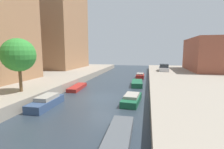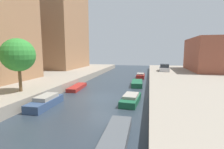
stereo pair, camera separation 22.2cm
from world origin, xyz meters
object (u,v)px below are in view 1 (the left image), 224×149
Objects in this scene: moored_boat_left_3 at (77,87)px; moored_boat_right_2 at (132,99)px; apartment_tower_far at (57,18)px; parked_car at (164,68)px; moored_boat_left_2 at (46,102)px; moored_boat_right_3 at (137,83)px; street_tree_2 at (19,55)px; moored_boat_right_1 at (119,136)px; moored_boat_right_4 at (140,76)px; low_block_right at (216,54)px.

moored_boat_left_3 is 8.63m from moored_boat_right_2.
parked_car is (23.86, -1.66, -10.96)m from apartment_tower_far.
moored_boat_left_2 reaches higher than moored_boat_right_2.
street_tree_2 is at bearing -136.17° from moored_boat_right_3.
moored_boat_right_1 is at bearing -90.15° from moored_boat_right_2.
moored_boat_right_1 is (7.45, -11.33, 0.07)m from moored_boat_left_3.
moored_boat_right_2 is (10.50, 1.87, -4.14)m from street_tree_2.
moored_boat_right_1 is 1.02× the size of moored_boat_right_3.
parked_car is at bearing 41.77° from moored_boat_right_4.
moored_boat_left_2 is 8.35m from moored_boat_right_1.
low_block_right is 28.35m from moored_boat_left_3.
apartment_tower_far is 5.13× the size of parked_car.
moored_boat_right_1 is (-4.57, -26.15, -1.29)m from parked_car.
moored_boat_right_2 is (19.30, -20.82, -12.18)m from apartment_tower_far.
street_tree_2 is at bearing 164.12° from moored_boat_left_2.
low_block_right is 3.18× the size of moored_boat_left_2.
apartment_tower_far reaches higher than moored_boat_right_4.
street_tree_2 is at bearing -137.10° from low_block_right.
moored_boat_right_1 is 1.06× the size of moored_boat_right_2.
moored_boat_right_4 is at bearing 89.16° from moored_boat_right_3.
parked_car reaches higher than moored_boat_right_2.
moored_boat_right_1 is at bearing -117.28° from low_block_right.
moored_boat_right_4 is (7.56, 10.84, 0.18)m from moored_boat_left_3.
parked_car is at bearing -3.99° from apartment_tower_far.
moored_boat_right_4 is (19.39, -5.65, -12.13)m from apartment_tower_far.
moored_boat_right_4 is at bearing 58.14° from street_tree_2.
low_block_right is 2.54× the size of street_tree_2.
moored_boat_left_2 is (-11.79, -21.96, -1.15)m from parked_car.
moored_boat_right_4 is at bearing 67.83° from moored_boat_left_2.
apartment_tower_far is at bearing 124.73° from moored_boat_right_1.
moored_boat_left_2 is (-21.93, -24.34, -3.83)m from low_block_right.
moored_boat_right_1 is at bearing -26.05° from street_tree_2.
moored_boat_right_1 is 15.19m from moored_boat_right_3.
moored_boat_left_2 is at bearing -158.81° from moored_boat_right_2.
moored_boat_right_3 is at bearing -137.79° from low_block_right.
street_tree_2 reaches higher than moored_boat_right_1.
moored_boat_right_4 is (0.11, 22.17, 0.12)m from moored_boat_right_1.
moored_boat_right_4 is at bearing 89.66° from moored_boat_right_2.
moored_boat_left_3 is (-12.02, -14.83, -1.35)m from parked_car.
moored_boat_left_2 is at bearing -112.17° from moored_boat_right_4.
street_tree_2 reaches higher than moored_boat_left_3.
low_block_right is 3.03× the size of moored_boat_right_1.
moored_boat_right_2 is (0.02, 7.00, 0.07)m from moored_boat_right_1.
moored_boat_right_3 is at bearing -33.20° from apartment_tower_far.
apartment_tower_far is 1.79× the size of low_block_right.
apartment_tower_far reaches higher than moored_boat_right_3.
moored_boat_right_3 is (-0.01, 8.20, -0.03)m from moored_boat_right_2.
low_block_right is at bearing 1.21° from apartment_tower_far.
moored_boat_right_1 is 22.17m from moored_boat_right_4.
moored_boat_right_2 is at bearing -124.31° from low_block_right.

